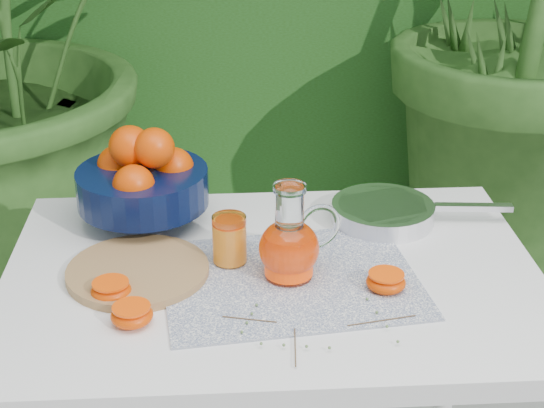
{
  "coord_description": "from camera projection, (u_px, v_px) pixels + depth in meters",
  "views": [
    {
      "loc": [
        -0.15,
        -1.42,
        1.53
      ],
      "look_at": [
        -0.07,
        -0.06,
        0.88
      ],
      "focal_mm": 55.0,
      "sensor_mm": 36.0,
      "label": 1
    }
  ],
  "objects": [
    {
      "name": "orange_halves",
      "position": [
        212.0,
        295.0,
        1.44
      ],
      "size": [
        0.58,
        0.17,
        0.03
      ],
      "color": "#E05202",
      "rests_on": "white_table"
    },
    {
      "name": "fruit_bowl",
      "position": [
        143.0,
        179.0,
        1.69
      ],
      "size": [
        0.31,
        0.31,
        0.21
      ],
      "color": "black",
      "rests_on": "white_table"
    },
    {
      "name": "juice_pitcher",
      "position": [
        290.0,
        245.0,
        1.5
      ],
      "size": [
        0.17,
        0.14,
        0.18
      ],
      "color": "white",
      "rests_on": "white_table"
    },
    {
      "name": "cutting_board",
      "position": [
        138.0,
        271.0,
        1.53
      ],
      "size": [
        0.32,
        0.32,
        0.02
      ],
      "primitive_type": "cylinder",
      "rotation": [
        0.0,
        0.0,
        0.25
      ],
      "color": "#9B7046",
      "rests_on": "white_table"
    },
    {
      "name": "saute_pan",
      "position": [
        384.0,
        211.0,
        1.73
      ],
      "size": [
        0.38,
        0.23,
        0.04
      ],
      "color": "silver",
      "rests_on": "white_table"
    },
    {
      "name": "placemat",
      "position": [
        290.0,
        279.0,
        1.52
      ],
      "size": [
        0.5,
        0.41,
        0.0
      ],
      "primitive_type": "cube",
      "rotation": [
        0.0,
        0.0,
        0.12
      ],
      "color": "#0E1E4F",
      "rests_on": "white_table"
    },
    {
      "name": "thyme_sprigs",
      "position": [
        312.0,
        328.0,
        1.37
      ],
      "size": [
        0.33,
        0.19,
        0.01
      ],
      "color": "#503924",
      "rests_on": "white_table"
    },
    {
      "name": "juice_tumbler",
      "position": [
        230.0,
        240.0,
        1.56
      ],
      "size": [
        0.08,
        0.08,
        0.09
      ],
      "color": "white",
      "rests_on": "white_table"
    },
    {
      "name": "white_table",
      "position": [
        273.0,
        309.0,
        1.58
      ],
      "size": [
        1.0,
        0.7,
        0.75
      ],
      "color": "white",
      "rests_on": "ground"
    },
    {
      "name": "potted_plant_right",
      "position": [
        504.0,
        3.0,
        2.75
      ],
      "size": [
        2.34,
        2.34,
        1.88
      ],
      "primitive_type": "imported",
      "rotation": [
        0.0,
        0.0,
        1.85
      ],
      "color": "#2A521C",
      "rests_on": "ground"
    }
  ]
}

